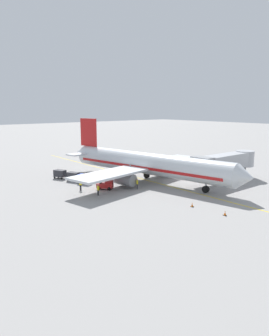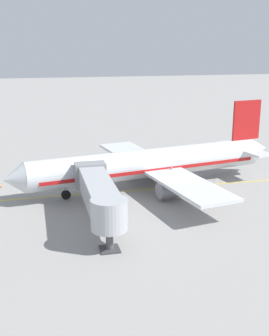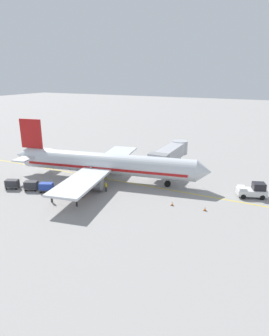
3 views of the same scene
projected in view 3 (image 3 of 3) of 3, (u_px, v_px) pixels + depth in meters
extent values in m
plane|color=gray|center=(108.00, 179.00, 54.64)|extent=(400.00, 400.00, 0.00)
cube|color=gold|center=(108.00, 179.00, 54.64)|extent=(0.24, 80.00, 0.01)
cylinder|color=silver|center=(106.00, 163.00, 52.93)|extent=(9.44, 32.14, 3.70)
cube|color=red|center=(106.00, 166.00, 53.07)|extent=(9.02, 29.63, 0.44)
cone|color=silver|center=(204.00, 172.00, 48.46)|extent=(4.00, 3.02, 3.63)
cone|color=silver|center=(23.00, 155.00, 57.36)|extent=(3.60, 3.32, 3.14)
cube|color=black|center=(193.00, 167.00, 48.73)|extent=(2.93, 1.59, 0.60)
cube|color=silver|center=(101.00, 166.00, 53.39)|extent=(30.45, 10.56, 0.36)
cylinder|color=gray|center=(116.00, 165.00, 58.60)|extent=(2.55, 3.51, 2.00)
cylinder|color=gray|center=(93.00, 184.00, 48.52)|extent=(2.55, 3.51, 2.00)
cube|color=red|center=(31.00, 134.00, 55.43)|extent=(1.11, 4.39, 5.50)
cube|color=silver|center=(34.00, 154.00, 56.61)|extent=(10.31, 4.37, 0.24)
cylinder|color=black|center=(167.00, 184.00, 50.85)|extent=(0.64, 1.16, 1.10)
cylinder|color=gray|center=(168.00, 175.00, 50.38)|extent=(0.24, 0.24, 2.00)
cylinder|color=black|center=(101.00, 173.00, 56.39)|extent=(0.64, 1.16, 1.10)
cylinder|color=gray|center=(101.00, 165.00, 55.92)|extent=(0.24, 0.24, 2.00)
cylinder|color=black|center=(92.00, 181.00, 52.17)|extent=(0.64, 1.16, 1.10)
cylinder|color=gray|center=(91.00, 173.00, 51.70)|extent=(0.24, 0.24, 2.00)
cube|color=#A8AAAF|center=(169.00, 154.00, 58.06)|extent=(13.12, 2.80, 2.60)
cube|color=gray|center=(158.00, 162.00, 53.14)|extent=(2.00, 3.50, 2.99)
cylinder|color=#A8AAAF|center=(180.00, 147.00, 63.66)|extent=(3.36, 3.36, 2.86)
cylinder|color=#4C4C51|center=(179.00, 158.00, 64.39)|extent=(0.70, 0.70, 2.19)
cube|color=#38383A|center=(179.00, 162.00, 64.70)|extent=(1.80, 1.80, 0.16)
cube|color=silver|center=(251.00, 192.00, 46.47)|extent=(3.54, 4.88, 0.90)
cube|color=black|center=(259.00, 186.00, 46.06)|extent=(2.17, 2.29, 1.10)
cube|color=silver|center=(242.00, 188.00, 46.46)|extent=(2.13, 1.66, 0.36)
cylinder|color=black|center=(243.00, 196.00, 45.89)|extent=(0.60, 0.87, 0.80)
cylinder|color=black|center=(241.00, 192.00, 47.66)|extent=(0.60, 0.87, 0.80)
cylinder|color=black|center=(262.00, 197.00, 45.57)|extent=(0.60, 0.87, 0.80)
cylinder|color=black|center=(259.00, 193.00, 47.33)|extent=(0.60, 0.87, 0.80)
cube|color=#B21E1E|center=(76.00, 193.00, 46.56)|extent=(2.48, 2.71, 0.70)
cube|color=#B21E1E|center=(80.00, 190.00, 46.51)|extent=(1.45, 1.45, 0.44)
cube|color=black|center=(71.00, 190.00, 46.22)|extent=(0.76, 0.64, 0.64)
cylinder|color=black|center=(76.00, 189.00, 46.38)|extent=(0.22, 0.26, 0.54)
cylinder|color=black|center=(81.00, 194.00, 47.33)|extent=(0.50, 0.57, 0.56)
cylinder|color=black|center=(81.00, 196.00, 46.32)|extent=(0.50, 0.57, 0.56)
cylinder|color=black|center=(70.00, 194.00, 47.00)|extent=(0.50, 0.57, 0.56)
cylinder|color=black|center=(70.00, 197.00, 45.99)|extent=(0.50, 0.57, 0.56)
cube|color=#4C4C51|center=(47.00, 190.00, 48.55)|extent=(2.06, 2.53, 0.12)
cube|color=#233D9E|center=(46.00, 186.00, 48.37)|extent=(1.96, 2.41, 1.10)
cylinder|color=#4C4C51|center=(55.00, 190.00, 48.48)|extent=(0.34, 0.67, 0.07)
cylinder|color=black|center=(53.00, 190.00, 49.11)|extent=(0.25, 0.38, 0.36)
cylinder|color=black|center=(51.00, 192.00, 48.06)|extent=(0.25, 0.38, 0.36)
cylinder|color=black|center=(43.00, 190.00, 49.19)|extent=(0.25, 0.38, 0.36)
cylinder|color=black|center=(41.00, 192.00, 48.14)|extent=(0.25, 0.38, 0.36)
cube|color=#4C4C51|center=(31.00, 188.00, 49.30)|extent=(2.06, 2.53, 0.12)
cube|color=#2D2D33|center=(31.00, 184.00, 49.11)|extent=(1.96, 2.41, 1.10)
cylinder|color=#4C4C51|center=(40.00, 188.00, 49.23)|extent=(0.34, 0.67, 0.07)
cylinder|color=black|center=(38.00, 188.00, 49.86)|extent=(0.25, 0.38, 0.36)
cylinder|color=black|center=(35.00, 191.00, 48.81)|extent=(0.25, 0.38, 0.36)
cylinder|color=black|center=(28.00, 188.00, 49.94)|extent=(0.25, 0.38, 0.36)
cylinder|color=black|center=(25.00, 190.00, 48.89)|extent=(0.25, 0.38, 0.36)
cube|color=#4C4C51|center=(13.00, 186.00, 49.98)|extent=(2.06, 2.53, 0.12)
cube|color=#2D2D33|center=(12.00, 183.00, 49.79)|extent=(1.96, 2.41, 1.10)
cylinder|color=#4C4C51|center=(21.00, 187.00, 49.91)|extent=(0.34, 0.67, 0.07)
cylinder|color=black|center=(19.00, 187.00, 50.53)|extent=(0.25, 0.38, 0.36)
cylinder|color=black|center=(16.00, 189.00, 49.48)|extent=(0.25, 0.38, 0.36)
cylinder|color=black|center=(9.00, 186.00, 50.62)|extent=(0.25, 0.38, 0.36)
cylinder|color=black|center=(6.00, 189.00, 49.57)|extent=(0.25, 0.38, 0.36)
cylinder|color=#232328|center=(51.00, 200.00, 44.68)|extent=(0.15, 0.15, 0.85)
cylinder|color=#232328|center=(52.00, 200.00, 44.62)|extent=(0.15, 0.15, 0.85)
cube|color=yellow|center=(51.00, 195.00, 44.43)|extent=(0.30, 0.41, 0.60)
cylinder|color=yellow|center=(50.00, 195.00, 44.51)|extent=(0.12, 0.23, 0.57)
cylinder|color=yellow|center=(53.00, 196.00, 44.37)|extent=(0.12, 0.23, 0.57)
sphere|color=beige|center=(51.00, 193.00, 44.30)|extent=(0.22, 0.22, 0.22)
cube|color=red|center=(51.00, 193.00, 44.29)|extent=(0.12, 0.27, 0.10)
cylinder|color=#232328|center=(106.00, 189.00, 48.66)|extent=(0.15, 0.15, 0.85)
cylinder|color=#232328|center=(106.00, 189.00, 48.83)|extent=(0.15, 0.15, 0.85)
cube|color=yellow|center=(106.00, 185.00, 48.52)|extent=(0.42, 0.45, 0.60)
cylinder|color=yellow|center=(106.00, 186.00, 48.33)|extent=(0.20, 0.23, 0.57)
cylinder|color=yellow|center=(105.00, 185.00, 48.75)|extent=(0.20, 0.23, 0.57)
sphere|color=tan|center=(106.00, 183.00, 48.39)|extent=(0.22, 0.22, 0.22)
cube|color=red|center=(106.00, 182.00, 48.39)|extent=(0.22, 0.26, 0.10)
cylinder|color=#232328|center=(76.00, 204.00, 43.29)|extent=(0.15, 0.15, 0.85)
cylinder|color=#232328|center=(77.00, 204.00, 43.17)|extent=(0.15, 0.15, 0.85)
cube|color=yellow|center=(76.00, 199.00, 43.01)|extent=(0.32, 0.43, 0.60)
cylinder|color=yellow|center=(75.00, 199.00, 43.18)|extent=(0.14, 0.24, 0.57)
cylinder|color=yellow|center=(78.00, 200.00, 42.87)|extent=(0.14, 0.24, 0.57)
sphere|color=beige|center=(76.00, 197.00, 42.88)|extent=(0.22, 0.22, 0.22)
cube|color=red|center=(76.00, 196.00, 42.87)|extent=(0.14, 0.28, 0.10)
cube|color=black|center=(205.00, 210.00, 42.03)|extent=(0.36, 0.36, 0.04)
cone|color=orange|center=(205.00, 209.00, 41.94)|extent=(0.30, 0.30, 0.55)
cylinder|color=white|center=(205.00, 208.00, 41.93)|extent=(0.21, 0.21, 0.06)
cube|color=black|center=(172.00, 205.00, 43.69)|extent=(0.36, 0.36, 0.04)
cone|color=orange|center=(172.00, 203.00, 43.60)|extent=(0.30, 0.30, 0.55)
cylinder|color=white|center=(172.00, 203.00, 43.59)|extent=(0.21, 0.21, 0.06)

